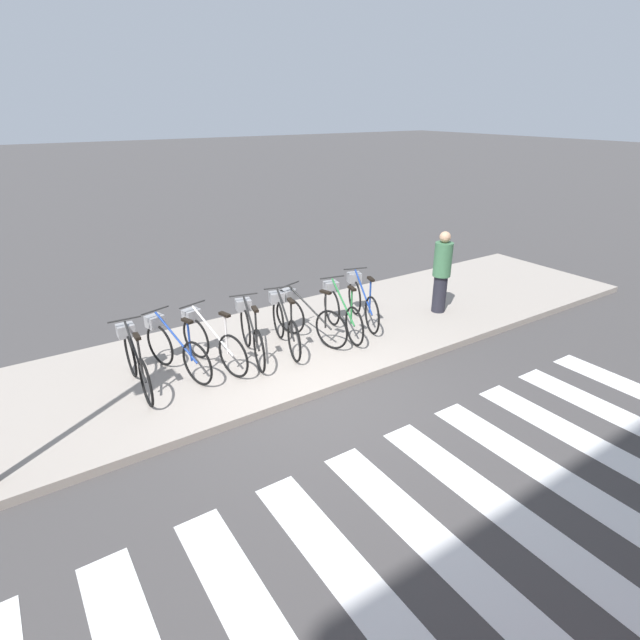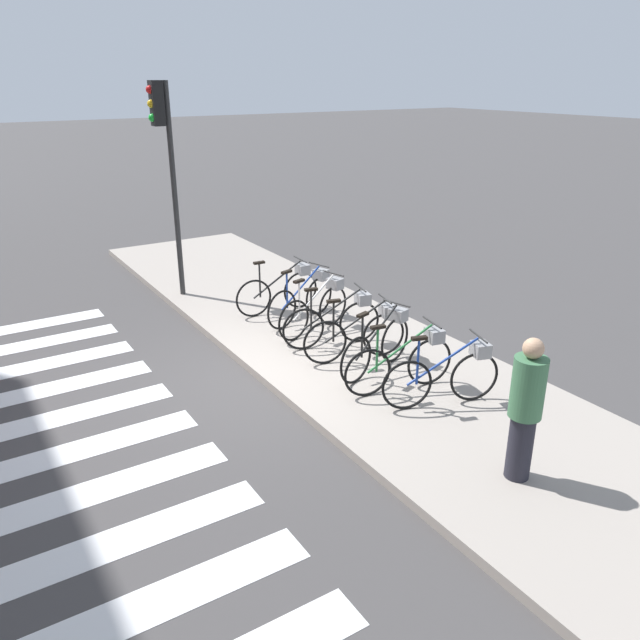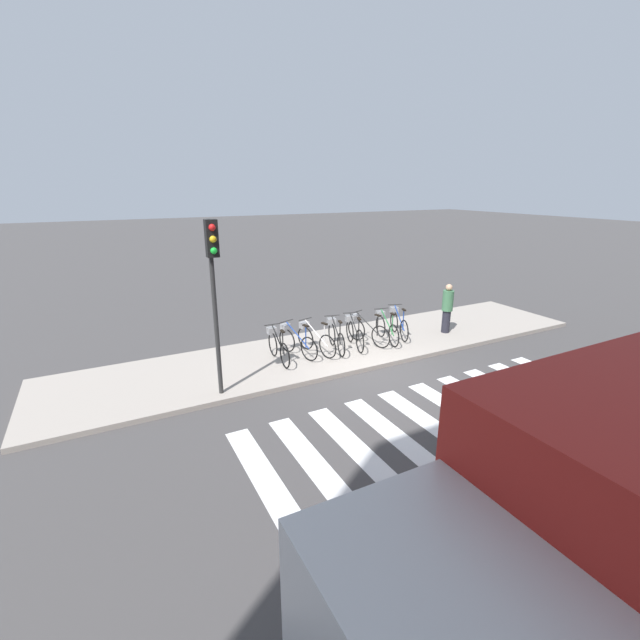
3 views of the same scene
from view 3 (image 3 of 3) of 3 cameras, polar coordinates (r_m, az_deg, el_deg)
name	(u,v)px [view 3 (image 3 of 3)]	position (r m, az deg, el deg)	size (l,w,h in m)	color
ground_plane	(372,370)	(11.42, 7.00, -6.69)	(120.00, 120.00, 0.00)	#423F3F
sidewalk	(341,348)	(12.66, 2.86, -3.79)	(16.09, 3.26, 0.12)	#9E9389
road_crosswalk	(555,489)	(8.28, 28.89, -19.10)	(8.55, 8.00, 0.01)	silver
parked_bicycle_0	(277,345)	(11.55, -5.71, -3.36)	(0.46, 1.61, 0.99)	black
parked_bicycle_1	(295,340)	(11.87, -3.29, -2.72)	(0.60, 1.55, 0.99)	black
parked_bicycle_2	(314,338)	(12.02, -0.80, -2.42)	(0.56, 1.56, 0.99)	black
parked_bicycle_3	(335,335)	(12.27, 2.08, -2.01)	(0.53, 1.57, 0.99)	black
parked_bicycle_4	(354,332)	(12.57, 4.53, -1.57)	(0.54, 1.57, 0.99)	black
parked_bicycle_5	(366,329)	(12.82, 6.14, -1.24)	(0.60, 1.55, 0.99)	black
parked_bicycle_6	(386,327)	(13.12, 8.76, -0.90)	(0.48, 1.58, 0.99)	black
parked_bicycle_7	(398,322)	(13.62, 10.37, -0.30)	(0.63, 1.54, 0.99)	black
truck	(638,525)	(5.27, 36.67, -21.09)	(5.82, 2.20, 2.94)	black
pedestrian	(447,307)	(14.18, 16.61, 1.61)	(0.34, 0.34, 1.59)	#23232D
traffic_light	(213,274)	(9.18, -14.02, 5.99)	(0.24, 0.40, 3.89)	#2D2D2D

